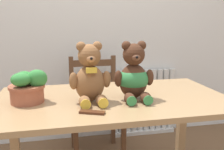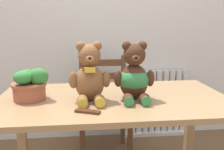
{
  "view_description": "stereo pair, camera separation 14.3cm",
  "coord_description": "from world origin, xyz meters",
  "px_view_note": "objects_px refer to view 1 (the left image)",
  "views": [
    {
      "loc": [
        -0.3,
        -1.02,
        1.21
      ],
      "look_at": [
        -0.01,
        0.35,
        0.91
      ],
      "focal_mm": 40.0,
      "sensor_mm": 36.0,
      "label": 1
    },
    {
      "loc": [
        -0.16,
        -1.04,
        1.21
      ],
      "look_at": [
        -0.01,
        0.35,
        0.91
      ],
      "focal_mm": 40.0,
      "sensor_mm": 36.0,
      "label": 2
    }
  ],
  "objects_px": {
    "potted_plant": "(28,87)",
    "wooden_chair_behind": "(95,106)",
    "teddy_bear_left": "(90,76)",
    "chocolate_bar": "(92,112)",
    "teddy_bear_right": "(134,76)"
  },
  "relations": [
    {
      "from": "teddy_bear_right",
      "to": "chocolate_bar",
      "type": "distance_m",
      "value": 0.36
    },
    {
      "from": "teddy_bear_right",
      "to": "chocolate_bar",
      "type": "bearing_deg",
      "value": 39.2
    },
    {
      "from": "wooden_chair_behind",
      "to": "chocolate_bar",
      "type": "xyz_separation_m",
      "value": [
        -0.15,
        -0.98,
        0.31
      ]
    },
    {
      "from": "teddy_bear_right",
      "to": "potted_plant",
      "type": "bearing_deg",
      "value": -1.7
    },
    {
      "from": "teddy_bear_right",
      "to": "wooden_chair_behind",
      "type": "bearing_deg",
      "value": -78.45
    },
    {
      "from": "teddy_bear_left",
      "to": "teddy_bear_right",
      "type": "distance_m",
      "value": 0.26
    },
    {
      "from": "teddy_bear_right",
      "to": "potted_plant",
      "type": "distance_m",
      "value": 0.6
    },
    {
      "from": "potted_plant",
      "to": "wooden_chair_behind",
      "type": "bearing_deg",
      "value": 56.66
    },
    {
      "from": "potted_plant",
      "to": "chocolate_bar",
      "type": "xyz_separation_m",
      "value": [
        0.33,
        -0.25,
        -0.08
      ]
    },
    {
      "from": "teddy_bear_left",
      "to": "teddy_bear_right",
      "type": "bearing_deg",
      "value": 179.36
    },
    {
      "from": "wooden_chair_behind",
      "to": "chocolate_bar",
      "type": "relative_size",
      "value": 7.04
    },
    {
      "from": "teddy_bear_left",
      "to": "chocolate_bar",
      "type": "bearing_deg",
      "value": 83.71
    },
    {
      "from": "teddy_bear_right",
      "to": "chocolate_bar",
      "type": "xyz_separation_m",
      "value": [
        -0.27,
        -0.2,
        -0.13
      ]
    },
    {
      "from": "wooden_chair_behind",
      "to": "potted_plant",
      "type": "distance_m",
      "value": 0.96
    },
    {
      "from": "potted_plant",
      "to": "teddy_bear_right",
      "type": "bearing_deg",
      "value": -4.55
    }
  ]
}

